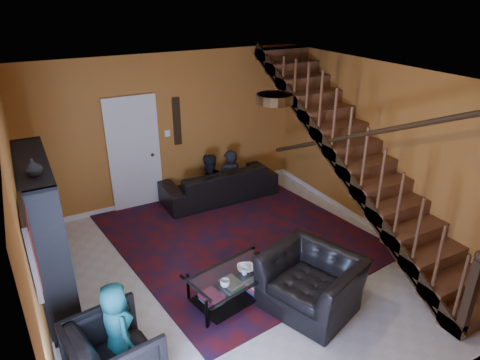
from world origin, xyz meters
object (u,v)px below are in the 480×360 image
object	(u,v)px
bookshelf	(48,237)
sofa	(219,183)
armchair_right	(311,282)
armchair_left	(114,356)
coffee_table	(234,285)

from	to	relation	value
bookshelf	sofa	world-z (taller)	bookshelf
sofa	armchair_right	world-z (taller)	armchair_right
bookshelf	armchair_right	world-z (taller)	bookshelf
armchair_right	bookshelf	bearing A→B (deg)	-140.88
sofa	armchair_left	size ratio (longest dim) A/B	2.60
bookshelf	coffee_table	size ratio (longest dim) A/B	1.61
armchair_right	sofa	bearing A→B (deg)	154.43
bookshelf	armchair_left	distance (m)	1.85
armchair_right	coffee_table	distance (m)	1.00
bookshelf	sofa	size ratio (longest dim) A/B	0.90
armchair_right	coffee_table	size ratio (longest dim) A/B	0.92
coffee_table	sofa	bearing A→B (deg)	68.13
sofa	bookshelf	bearing A→B (deg)	27.73
bookshelf	armchair_right	bearing A→B (deg)	-30.69
bookshelf	armchair_right	distance (m)	3.38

